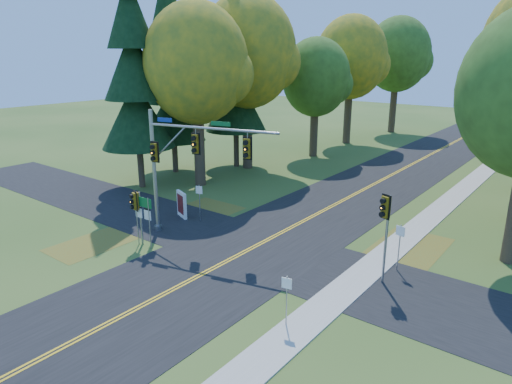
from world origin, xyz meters
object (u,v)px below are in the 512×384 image
Objects in this scene: traffic_mast at (182,158)px; info_kiosk at (182,205)px; route_sign_cluster at (143,211)px; east_signal_pole at (385,217)px.

info_kiosk is at bearing 126.30° from traffic_mast.
traffic_mast reaches higher than route_sign_cluster.
route_sign_cluster reaches higher than info_kiosk.
east_signal_pole is at bearing 18.96° from info_kiosk.
traffic_mast reaches higher than east_signal_pole.
route_sign_cluster is at bearing -144.59° from east_signal_pole.
traffic_mast is 2.67× the size of route_sign_cluster.
traffic_mast reaches higher than info_kiosk.
route_sign_cluster is (-12.07, -3.92, -1.24)m from east_signal_pole.
east_signal_pole is 1.49× the size of route_sign_cluster.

